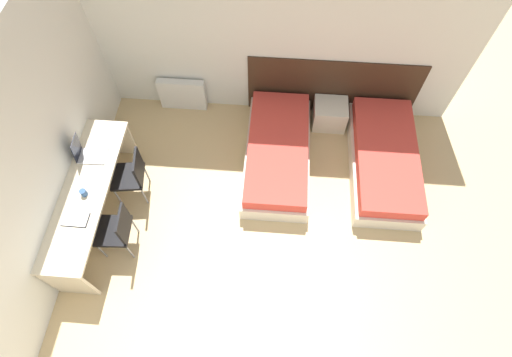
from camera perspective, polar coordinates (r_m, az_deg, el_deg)
ground_plane at (r=5.15m, az=-1.94°, el=-23.80°), size 20.00×20.00×0.00m
wall_back at (r=5.79m, az=1.39°, el=19.16°), size 5.81×0.05×2.70m
wall_left at (r=5.21m, az=-27.96°, el=4.38°), size 0.05×4.80×2.70m
headboard_panel at (r=6.37m, az=10.89°, el=12.59°), size 2.60×0.03×1.07m
bed_near_window at (r=5.91m, az=3.09°, el=3.68°), size 0.94×2.02×0.44m
bed_near_door at (r=6.13m, az=17.82°, el=2.58°), size 0.94×2.02×0.44m
nightstand at (r=6.45m, az=10.46°, el=9.02°), size 0.51×0.44×0.42m
radiator at (r=6.62m, az=-10.45°, el=11.74°), size 0.74×0.12×0.57m
desk at (r=5.54m, az=-22.78°, el=-2.27°), size 0.58×2.19×0.75m
chair_near_laptop at (r=5.63m, az=-17.36°, el=0.59°), size 0.47×0.47×0.88m
chair_near_notebook at (r=5.30m, az=-19.29°, el=-6.85°), size 0.45×0.45×0.88m
laptop at (r=5.61m, az=-22.99°, el=3.33°), size 0.37×0.25×0.37m
open_notebook at (r=5.25m, az=-24.38°, el=-5.35°), size 0.31×0.19×0.02m
mug at (r=5.34m, az=-23.42°, el=-1.87°), size 0.08×0.08×0.09m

